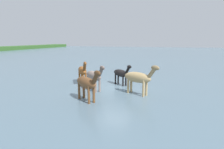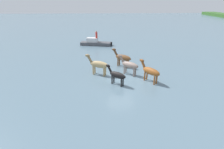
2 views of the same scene
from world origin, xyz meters
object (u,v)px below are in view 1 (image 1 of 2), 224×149
Objects in this scene: horse_chestnut_trailing at (87,83)px; horse_dun_straggler at (121,73)px; horse_mid_herd at (138,78)px; horse_gray_outer at (82,71)px; horse_pinto_flank at (94,76)px.

horse_dun_straggler is at bearing 115.50° from horse_chestnut_trailing.
horse_gray_outer is at bearing -174.31° from horse_mid_herd.
horse_gray_outer is (-0.45, 3.08, 0.13)m from horse_dun_straggler.
horse_pinto_flank is (0.08, 3.09, -0.07)m from horse_mid_herd.
horse_dun_straggler is 0.75× the size of horse_mid_herd.
horse_chestnut_trailing is at bearing -61.71° from horse_dun_straggler.
horse_gray_outer is at bearing -131.93° from horse_dun_straggler.
horse_mid_herd reaches higher than horse_gray_outer.
horse_gray_outer is at bearing 174.15° from horse_pinto_flank.
horse_gray_outer is 1.00× the size of horse_chestnut_trailing.
horse_mid_herd is 1.12× the size of horse_chestnut_trailing.
horse_dun_straggler is 0.84× the size of horse_gray_outer.
horse_pinto_flank is 2.34m from horse_chestnut_trailing.
horse_mid_herd is 3.09m from horse_pinto_flank.
horse_mid_herd reaches higher than horse_pinto_flank.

